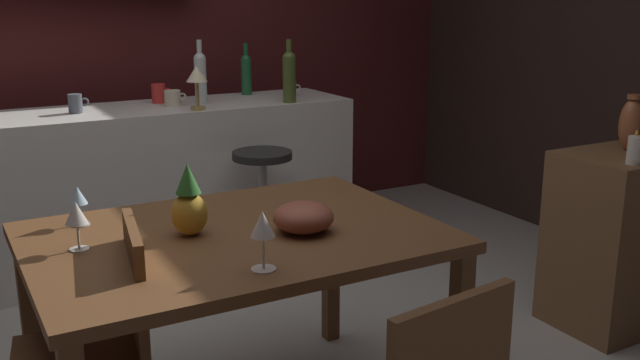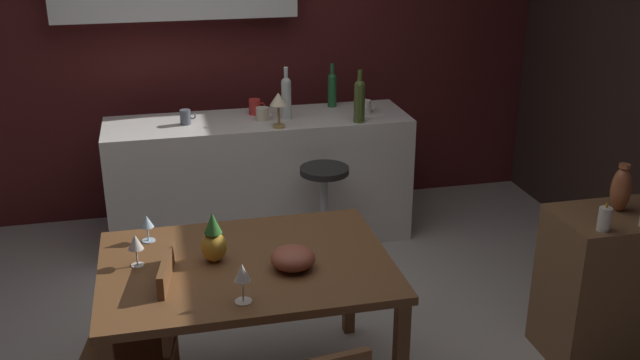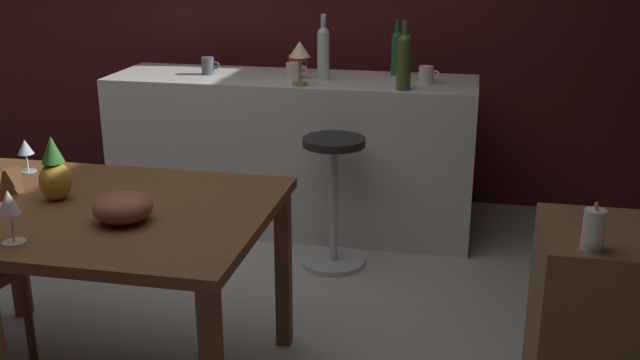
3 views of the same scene
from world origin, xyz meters
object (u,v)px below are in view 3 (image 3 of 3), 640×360
wine_bottle_green (397,51)px  cup_cream (294,71)px  wine_glass_right (9,204)px  pineapple_centerpiece (55,173)px  cup_red (296,64)px  counter_lamp (300,53)px  bar_stool (334,199)px  wine_bottle_clear (323,51)px  wine_glass_center (25,148)px  cup_white (426,75)px  dining_table (88,227)px  cup_slate (208,66)px  wine_bottle_olive (404,59)px  pillar_candle_tall (594,229)px  fruit_bowl (123,207)px

wine_bottle_green → cup_cream: size_ratio=2.54×
wine_glass_right → pineapple_centerpiece: bearing=101.6°
cup_red → counter_lamp: size_ratio=0.48×
wine_bottle_green → counter_lamp: bearing=-137.8°
bar_stool → wine_bottle_clear: size_ratio=1.93×
bar_stool → cup_cream: 0.81m
wine_glass_center → cup_white: bearing=42.8°
dining_table → bar_stool: (0.68, 1.26, -0.29)m
counter_lamp → wine_bottle_clear: bearing=65.2°
counter_lamp → cup_slate: bearing=160.1°
wine_glass_center → wine_bottle_olive: bearing=40.5°
wine_bottle_olive → cup_white: size_ratio=3.17×
bar_stool → pillar_candle_tall: size_ratio=4.82×
dining_table → wine_glass_center: size_ratio=9.80×
counter_lamp → wine_bottle_olive: bearing=0.1°
fruit_bowl → wine_bottle_clear: (0.32, 1.85, 0.27)m
counter_lamp → pillar_candle_tall: counter_lamp is taller
fruit_bowl → wine_bottle_green: bearing=71.4°
cup_red → counter_lamp: 0.39m
wine_glass_right → cup_slate: 2.12m
dining_table → counter_lamp: 1.67m
dining_table → cup_red: 1.96m
wine_bottle_clear → cup_cream: (-0.17, -0.00, -0.12)m
wine_bottle_olive → cup_red: wine_bottle_olive is taller
wine_bottle_clear → pillar_candle_tall: bearing=-58.8°
wine_glass_center → cup_cream: 1.63m
dining_table → cup_red: size_ratio=11.65×
pineapple_centerpiece → pillar_candle_tall: size_ratio=1.67×
wine_bottle_olive → fruit_bowl: bearing=-115.4°
fruit_bowl → cup_slate: 1.92m
fruit_bowl → cup_white: (0.89, 1.86, 0.16)m
wine_bottle_clear → counter_lamp: size_ratio=1.52×
wine_glass_right → cup_cream: 2.14m
cup_red → pillar_candle_tall: size_ratio=0.80×
counter_lamp → cup_red: bearing=107.1°
dining_table → wine_glass_right: bearing=-99.3°
wine_bottle_green → cup_cream: 0.61m
wine_bottle_green → wine_bottle_clear: bearing=-148.5°
cup_cream → counter_lamp: size_ratio=0.52×
cup_red → wine_bottle_clear: bearing=-39.0°
cup_cream → counter_lamp: counter_lamp is taller
dining_table → cup_red: bearing=80.3°
bar_stool → cup_slate: bearing=149.0°
fruit_bowl → wine_bottle_clear: size_ratio=0.57×
bar_stool → fruit_bowl: bearing=-109.1°
cup_red → pillar_candle_tall: (1.38, -2.12, -0.07)m
bar_stool → cup_red: bearing=118.7°
dining_table → counter_lamp: counter_lamp is taller
wine_bottle_clear → cup_slate: bearing=178.1°
bar_stool → wine_bottle_clear: (-0.15, 0.48, 0.69)m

